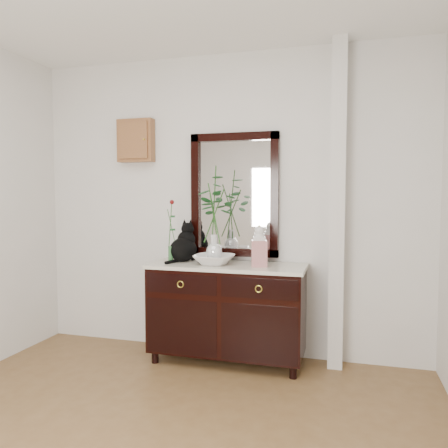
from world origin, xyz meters
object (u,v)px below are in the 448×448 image
(cat, at_px, (183,242))
(ginger_jar, at_px, (259,246))
(sideboard, at_px, (227,308))
(lotus_bowl, at_px, (214,259))

(cat, relative_size, ginger_jar, 1.02)
(sideboard, bearing_deg, cat, 172.36)
(lotus_bowl, bearing_deg, cat, 163.32)
(cat, bearing_deg, sideboard, 7.41)
(lotus_bowl, relative_size, ginger_jar, 0.99)
(sideboard, distance_m, lotus_bowl, 0.43)
(sideboard, distance_m, ginger_jar, 0.62)
(cat, bearing_deg, ginger_jar, 7.84)
(sideboard, xyz_separation_m, cat, (-0.42, 0.06, 0.55))
(cat, height_order, lotus_bowl, cat)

